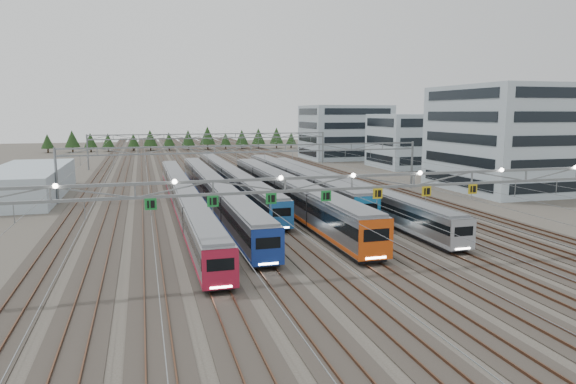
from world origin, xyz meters
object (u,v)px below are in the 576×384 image
object	(u,v)px
train_c	(230,178)
train_e	(296,181)
gantry_mid	(251,155)
train_d	(286,191)
train_a	(183,196)
depot_bldg_mid	(407,141)
depot_bldg_north	(345,132)
train_f	(335,187)
gantry_near	(352,185)
depot_bldg_south	(505,138)
train_b	(213,190)
gantry_far	(212,140)
west_shed	(28,182)

from	to	relation	value
train_c	train_e	world-z (taller)	train_e
train_c	gantry_mid	xyz separation A→B (m)	(2.25, -6.78, 4.36)
train_d	train_e	xyz separation A→B (m)	(4.50, 10.44, -0.05)
train_a	train_c	distance (m)	19.27
train_c	train_d	bearing A→B (deg)	-76.63
depot_bldg_mid	depot_bldg_north	size ratio (longest dim) A/B	0.73
train_f	gantry_near	bearing A→B (deg)	-108.91
gantry_mid	depot_bldg_south	size ratio (longest dim) A/B	2.56
train_b	train_c	world-z (taller)	train_b
train_b	depot_bldg_mid	world-z (taller)	depot_bldg_mid
train_f	depot_bldg_north	xyz separation A→B (m)	(27.49, 63.91, 5.45)
train_a	train_c	size ratio (longest dim) A/B	0.99
gantry_near	gantry_far	size ratio (longest dim) A/B	1.00
train_b	gantry_far	distance (m)	52.06
train_a	west_shed	world-z (taller)	west_shed
gantry_mid	depot_bldg_north	size ratio (longest dim) A/B	2.56
train_f	gantry_near	xyz separation A→B (m)	(-11.30, -32.97, 5.15)
train_c	train_f	bearing A→B (deg)	-45.90
train_a	west_shed	distance (m)	28.38
gantry_near	depot_bldg_south	bearing A→B (deg)	39.36
gantry_far	gantry_mid	bearing A→B (deg)	-90.00
train_e	gantry_far	size ratio (longest dim) A/B	0.95
gantry_far	train_d	bearing A→B (deg)	-87.75
train_d	train_f	bearing A→B (deg)	29.10
train_d	train_f	size ratio (longest dim) A/B	0.87
train_f	depot_bldg_south	world-z (taller)	depot_bldg_south
gantry_mid	gantry_far	bearing A→B (deg)	90.00
train_c	depot_bldg_south	xyz separation A→B (m)	(44.28, -12.38, 6.59)
train_a	train_e	xyz separation A→B (m)	(18.00, 8.54, 0.30)
train_e	train_d	bearing A→B (deg)	-113.32
train_b	train_f	xyz separation A→B (m)	(18.00, -0.71, -0.13)
gantry_near	depot_bldg_north	bearing A→B (deg)	68.18
depot_bldg_south	depot_bldg_north	bearing A→B (deg)	93.02
west_shed	train_e	bearing A→B (deg)	-13.32
west_shed	gantry_far	bearing A→B (deg)	48.31
depot_bldg_south	depot_bldg_mid	world-z (taller)	depot_bldg_south
train_d	depot_bldg_north	distance (m)	78.15
train_e	train_a	bearing A→B (deg)	-154.61
train_a	depot_bldg_south	size ratio (longest dim) A/B	3.03
gantry_mid	depot_bldg_mid	size ratio (longest dim) A/B	3.52
west_shed	train_a	bearing A→B (deg)	-39.37
train_f	depot_bldg_south	size ratio (longest dim) A/B	2.92
gantry_mid	west_shed	distance (m)	34.32
train_e	gantry_near	distance (m)	39.29
train_b	west_shed	size ratio (longest dim) A/B	2.18
train_d	depot_bldg_north	bearing A→B (deg)	62.10
train_a	gantry_mid	world-z (taller)	gantry_mid
gantry_near	gantry_far	distance (m)	85.12
train_c	depot_bldg_north	world-z (taller)	depot_bldg_north
train_b	train_c	size ratio (longest dim) A/B	0.98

